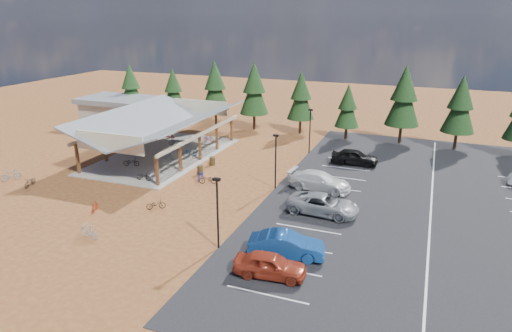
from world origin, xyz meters
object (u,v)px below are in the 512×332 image
lamp_post_1 (276,158)px  bike_13 (89,231)px  bike_9 (11,175)px  lamp_post_2 (310,128)px  trash_bin_1 (212,161)px  bike_8 (30,182)px  lamp_post_0 (217,208)px  trash_bin_0 (200,170)px  bike_1 (138,150)px  outbuilding (121,110)px  bike_16 (208,179)px  bike_2 (175,142)px  car_3 (320,181)px  bike_14 (201,175)px  bike_11 (95,206)px  car_4 (354,157)px  bike_6 (191,151)px  car_1 (287,245)px  car_2 (323,204)px  bike_pavilion (162,123)px  bike_5 (168,155)px  bike_7 (209,138)px  bike_0 (131,162)px  bike_4 (143,176)px  bike_3 (170,136)px  car_0 (270,265)px  bike_12 (156,204)px

lamp_post_1 → bike_13: size_ratio=2.90×
bike_9 → lamp_post_2: bearing=-105.0°
trash_bin_1 → bike_8: trash_bin_1 is taller
lamp_post_0 → trash_bin_0: bearing=122.5°
lamp_post_1 → bike_1: size_ratio=2.85×
outbuilding → bike_16: (22.67, -17.16, -1.58)m
bike_9 → bike_2: bearing=-81.3°
bike_13 → car_3: size_ratio=0.31×
bike_2 → bike_16: bearing=-139.6°
lamp_post_2 → bike_14: (-7.47, -12.46, -2.50)m
outbuilding → bike_11: size_ratio=7.33×
car_4 → bike_6: bearing=98.1°
trash_bin_1 → bike_9: bike_9 is taller
bike_2 → bike_8: (-5.58, -16.63, -0.07)m
car_1 → trash_bin_1: bearing=29.1°
bike_14 → car_2: (12.84, -3.42, 0.36)m
outbuilding → trash_bin_0: 25.64m
bike_8 → bike_11: bearing=-30.3°
bike_pavilion → bike_8: bike_pavilion is taller
bike_5 → bike_7: bearing=11.8°
lamp_post_1 → bike_6: bearing=153.4°
bike_2 → car_4: (21.47, 0.69, 0.35)m
bike_5 → bike_6: 2.84m
bike_pavilion → bike_7: 7.91m
car_3 → car_1: bearing=-171.5°
bike_8 → bike_5: bearing=39.4°
lamp_post_1 → bike_14: lamp_post_1 is taller
bike_0 → bike_4: (3.68, -3.16, -0.04)m
trash_bin_1 → bike_3: (-9.38, 6.82, 0.19)m
bike_3 → bike_8: size_ratio=1.06×
lamp_post_0 → car_1: bearing=6.7°
lamp_post_2 → bike_3: size_ratio=2.88×
trash_bin_1 → car_2: (13.81, -7.90, 0.39)m
bike_pavilion → bike_14: size_ratio=10.75×
bike_8 → bike_9: bearing=152.8°
bike_14 → lamp_post_0: bearing=-71.4°
bike_pavilion → car_0: bike_pavilion is taller
lamp_post_1 → bike_14: (-7.47, -0.46, -2.50)m
lamp_post_0 → bike_13: lamp_post_0 is taller
trash_bin_0 → bike_8: size_ratio=0.54×
bike_6 → car_3: car_3 is taller
bike_pavilion → lamp_post_2: 16.57m
trash_bin_0 → bike_11: bike_11 is taller
bike_4 → car_2: size_ratio=0.26×
lamp_post_0 → car_4: (5.58, 21.58, -2.11)m
bike_0 → bike_4: size_ratio=1.10×
bike_3 → bike_13: size_ratio=1.01×
car_1 → trash_bin_0: bearing=34.9°
car_1 → car_3: bearing=-7.5°
bike_12 → bike_13: (-1.65, -6.09, 0.12)m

